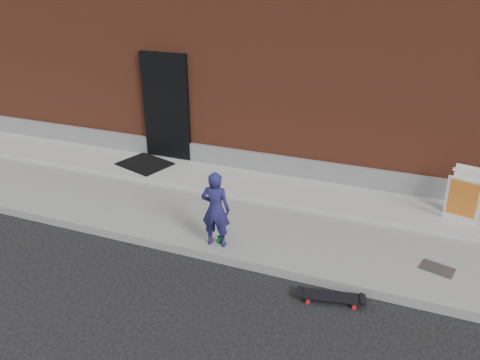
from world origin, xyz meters
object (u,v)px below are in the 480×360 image
at_px(child, 216,209).
at_px(skateboard, 331,297).
at_px(soda_can, 219,240).
at_px(pizza_sign, 465,196).

xyz_separation_m(child, skateboard, (1.93, -0.54, -0.69)).
xyz_separation_m(skateboard, soda_can, (-1.89, 0.58, 0.13)).
relative_size(child, skateboard, 1.36).
height_order(child, pizza_sign, child).
height_order(child, skateboard, child).
relative_size(pizza_sign, soda_can, 7.20).
relative_size(skateboard, pizza_sign, 1.03).
height_order(skateboard, pizza_sign, pizza_sign).
bearing_deg(child, soda_can, -137.61).
bearing_deg(soda_can, pizza_sign, 28.85).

